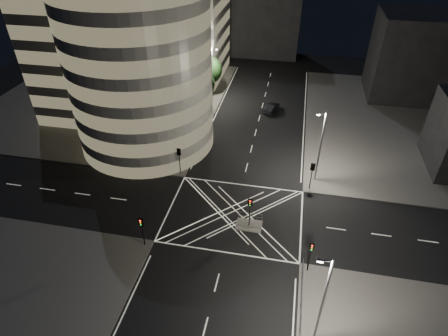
% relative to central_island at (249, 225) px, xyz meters
% --- Properties ---
extents(ground, '(120.00, 120.00, 0.00)m').
position_rel_central_island_xyz_m(ground, '(-2.00, 1.50, -0.07)').
color(ground, black).
rests_on(ground, ground).
extents(sidewalk_far_left, '(42.00, 42.00, 0.15)m').
position_rel_central_island_xyz_m(sidewalk_far_left, '(-31.00, 28.50, 0.00)').
color(sidewalk_far_left, '#575452').
rests_on(sidewalk_far_left, ground).
extents(sidewalk_far_right, '(42.00, 42.00, 0.15)m').
position_rel_central_island_xyz_m(sidewalk_far_right, '(27.00, 28.50, 0.00)').
color(sidewalk_far_right, '#575452').
rests_on(sidewalk_far_right, ground).
extents(central_island, '(3.00, 2.00, 0.15)m').
position_rel_central_island_xyz_m(central_island, '(0.00, 0.00, 0.00)').
color(central_island, slate).
rests_on(central_island, ground).
extents(office_tower_curved, '(30.00, 29.00, 27.20)m').
position_rel_central_island_xyz_m(office_tower_curved, '(-22.74, 20.24, 12.58)').
color(office_tower_curved, gray).
rests_on(office_tower_curved, sidewalk_far_left).
extents(office_block_rear, '(24.00, 16.00, 22.00)m').
position_rel_central_island_xyz_m(office_block_rear, '(-24.00, 43.50, 11.07)').
color(office_block_rear, gray).
rests_on(office_block_rear, sidewalk_far_left).
extents(building_right_far, '(14.00, 12.00, 15.00)m').
position_rel_central_island_xyz_m(building_right_far, '(24.00, 41.50, 7.58)').
color(building_right_far, black).
rests_on(building_right_far, sidewalk_far_right).
extents(building_far_end, '(18.00, 8.00, 18.00)m').
position_rel_central_island_xyz_m(building_far_end, '(-6.00, 59.50, 8.93)').
color(building_far_end, black).
rests_on(building_far_end, ground).
extents(tree_a, '(4.36, 4.36, 6.96)m').
position_rel_central_island_xyz_m(tree_a, '(-12.50, 10.50, 4.52)').
color(tree_a, black).
rests_on(tree_a, sidewalk_far_left).
extents(tree_b, '(5.27, 5.27, 7.49)m').
position_rel_central_island_xyz_m(tree_b, '(-12.50, 16.50, 4.53)').
color(tree_b, black).
rests_on(tree_b, sidewalk_far_left).
extents(tree_c, '(3.86, 3.86, 6.19)m').
position_rel_central_island_xyz_m(tree_c, '(-12.50, 22.50, 4.04)').
color(tree_c, black).
rests_on(tree_c, sidewalk_far_left).
extents(tree_d, '(4.26, 4.26, 6.92)m').
position_rel_central_island_xyz_m(tree_d, '(-12.50, 28.50, 4.53)').
color(tree_d, black).
rests_on(tree_d, sidewalk_far_left).
extents(tree_e, '(4.42, 4.42, 7.30)m').
position_rel_central_island_xyz_m(tree_e, '(-12.50, 34.50, 4.83)').
color(tree_e, black).
rests_on(tree_e, sidewalk_far_left).
extents(traffic_signal_fl, '(0.55, 0.22, 4.00)m').
position_rel_central_island_xyz_m(traffic_signal_fl, '(-10.80, 8.30, 2.84)').
color(traffic_signal_fl, black).
rests_on(traffic_signal_fl, sidewalk_far_left).
extents(traffic_signal_nl, '(0.55, 0.22, 4.00)m').
position_rel_central_island_xyz_m(traffic_signal_nl, '(-10.80, -5.30, 2.84)').
color(traffic_signal_nl, black).
rests_on(traffic_signal_nl, sidewalk_near_left).
extents(traffic_signal_fr, '(0.55, 0.22, 4.00)m').
position_rel_central_island_xyz_m(traffic_signal_fr, '(6.80, 8.30, 2.84)').
color(traffic_signal_fr, black).
rests_on(traffic_signal_fr, sidewalk_far_right).
extents(traffic_signal_nr, '(0.55, 0.22, 4.00)m').
position_rel_central_island_xyz_m(traffic_signal_nr, '(6.80, -5.30, 2.84)').
color(traffic_signal_nr, black).
rests_on(traffic_signal_nr, sidewalk_near_right).
extents(traffic_signal_island, '(0.55, 0.22, 4.00)m').
position_rel_central_island_xyz_m(traffic_signal_island, '(0.00, 0.00, 2.84)').
color(traffic_signal_island, black).
rests_on(traffic_signal_island, central_island).
extents(street_lamp_left_near, '(1.25, 0.25, 10.00)m').
position_rel_central_island_xyz_m(street_lamp_left_near, '(-11.44, 13.50, 5.47)').
color(street_lamp_left_near, slate).
rests_on(street_lamp_left_near, sidewalk_far_left).
extents(street_lamp_left_far, '(1.25, 0.25, 10.00)m').
position_rel_central_island_xyz_m(street_lamp_left_far, '(-11.44, 31.50, 5.47)').
color(street_lamp_left_far, slate).
rests_on(street_lamp_left_far, sidewalk_far_left).
extents(street_lamp_right_far, '(1.25, 0.25, 10.00)m').
position_rel_central_island_xyz_m(street_lamp_right_far, '(7.44, 10.50, 5.47)').
color(street_lamp_right_far, slate).
rests_on(street_lamp_right_far, sidewalk_far_right).
extents(street_lamp_right_near, '(1.25, 0.25, 10.00)m').
position_rel_central_island_xyz_m(street_lamp_right_near, '(7.44, -12.50, 5.47)').
color(street_lamp_right_near, slate).
rests_on(street_lamp_right_near, sidewalk_near_right).
extents(railing_near_right, '(0.06, 11.70, 1.10)m').
position_rel_central_island_xyz_m(railing_near_right, '(6.30, -10.65, 0.62)').
color(railing_near_right, slate).
rests_on(railing_near_right, sidewalk_near_right).
extents(railing_island_south, '(2.80, 0.06, 1.10)m').
position_rel_central_island_xyz_m(railing_island_south, '(0.00, -0.90, 0.62)').
color(railing_island_south, slate).
rests_on(railing_island_south, central_island).
extents(railing_island_north, '(2.80, 0.06, 1.10)m').
position_rel_central_island_xyz_m(railing_island_north, '(0.00, 0.90, 0.62)').
color(railing_island_north, slate).
rests_on(railing_island_north, central_island).
extents(sedan, '(2.80, 4.67, 1.45)m').
position_rel_central_island_xyz_m(sedan, '(-0.25, 29.51, 0.65)').
color(sedan, black).
rests_on(sedan, ground).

